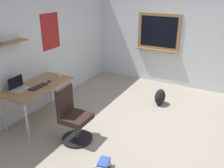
# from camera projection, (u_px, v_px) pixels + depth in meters

# --- Properties ---
(ground_plane) EXTENTS (5.20, 5.20, 0.00)m
(ground_plane) POSITION_uv_depth(u_px,v_px,m) (150.00, 132.00, 4.34)
(ground_plane) COLOR #9E9384
(ground_plane) RESTS_ON ground
(wall_back) EXTENTS (5.00, 0.30, 2.60)m
(wall_back) POSITION_uv_depth(u_px,v_px,m) (40.00, 46.00, 4.90)
(wall_back) COLOR silver
(wall_back) RESTS_ON ground
(wall_right) EXTENTS (0.22, 5.00, 2.60)m
(wall_right) POSITION_uv_depth(u_px,v_px,m) (187.00, 36.00, 5.84)
(wall_right) COLOR silver
(wall_right) RESTS_ON ground
(desk) EXTENTS (1.32, 0.68, 0.73)m
(desk) POSITION_uv_depth(u_px,v_px,m) (38.00, 89.00, 4.49)
(desk) COLOR #997047
(desk) RESTS_ON ground
(office_chair) EXTENTS (0.52, 0.52, 0.95)m
(office_chair) POSITION_uv_depth(u_px,v_px,m) (73.00, 118.00, 4.00)
(office_chair) COLOR black
(office_chair) RESTS_ON ground
(laptop) EXTENTS (0.31, 0.21, 0.23)m
(laptop) POSITION_uv_depth(u_px,v_px,m) (19.00, 86.00, 4.27)
(laptop) COLOR #ADAFB5
(laptop) RESTS_ON desk
(keyboard) EXTENTS (0.37, 0.13, 0.02)m
(keyboard) POSITION_uv_depth(u_px,v_px,m) (38.00, 87.00, 4.37)
(keyboard) COLOR black
(keyboard) RESTS_ON desk
(computer_mouse) EXTENTS (0.10, 0.06, 0.03)m
(computer_mouse) POSITION_uv_depth(u_px,v_px,m) (49.00, 81.00, 4.59)
(computer_mouse) COLOR #262628
(computer_mouse) RESTS_ON desk
(coffee_mug) EXTENTS (0.08, 0.08, 0.09)m
(coffee_mug) POSITION_uv_depth(u_px,v_px,m) (59.00, 74.00, 4.89)
(coffee_mug) COLOR silver
(coffee_mug) RESTS_ON desk
(backpack) EXTENTS (0.32, 0.22, 0.35)m
(backpack) POSITION_uv_depth(u_px,v_px,m) (160.00, 97.00, 5.28)
(backpack) COLOR black
(backpack) RESTS_ON ground
(book_stack_on_floor) EXTENTS (0.25, 0.20, 0.14)m
(book_stack_on_floor) POSITION_uv_depth(u_px,v_px,m) (103.00, 165.00, 3.46)
(book_stack_on_floor) COLOR black
(book_stack_on_floor) RESTS_ON ground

